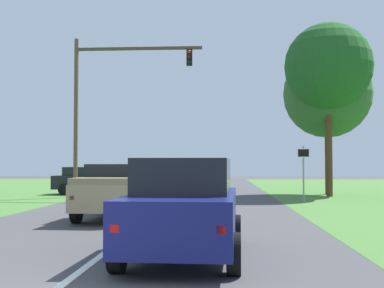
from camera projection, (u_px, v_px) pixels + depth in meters
The scene contains 8 objects.
ground_plane at pixel (151, 218), 17.41m from camera, with size 120.00×120.00×0.00m, color #424244.
red_suv_near at pixel (185, 206), 10.11m from camera, with size 2.36×4.87×1.98m.
pickup_truck_lead at pixel (118, 190), 17.29m from camera, with size 2.29×5.27×1.87m.
traffic_light at pixel (106, 94), 28.31m from camera, with size 7.26×0.40×8.98m.
keep_moving_sign at pixel (303, 166), 24.45m from camera, with size 0.60×0.09×2.76m.
oak_tree_right at pixel (327, 94), 31.19m from camera, with size 5.43×5.43×8.94m.
crossing_suv_far at pixel (89, 180), 31.09m from camera, with size 4.34×2.15×1.69m.
extra_tree_1 at pixel (328, 67), 29.23m from camera, with size 5.07×5.07×10.09m.
Camera 1 is at (2.49, -5.71, 1.87)m, focal length 47.07 mm.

